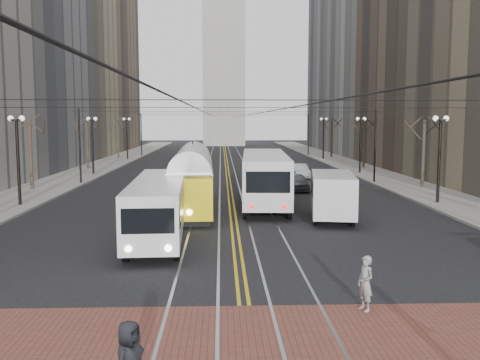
{
  "coord_description": "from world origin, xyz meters",
  "views": [
    {
      "loc": [
        -0.69,
        -16.64,
        5.62
      ],
      "look_at": [
        0.14,
        6.51,
        3.0
      ],
      "focal_mm": 40.0,
      "sensor_mm": 36.0,
      "label": 1
    }
  ],
  "objects": [
    {
      "name": "ground",
      "position": [
        0.0,
        0.0,
        0.0
      ],
      "size": [
        260.0,
        260.0,
        0.0
      ],
      "primitive_type": "plane",
      "color": "black",
      "rests_on": "ground"
    },
    {
      "name": "sidewalk_left",
      "position": [
        -15.0,
        45.0,
        0.07
      ],
      "size": [
        5.0,
        140.0,
        0.15
      ],
      "primitive_type": "cube",
      "color": "gray",
      "rests_on": "ground"
    },
    {
      "name": "sidewalk_right",
      "position": [
        15.0,
        45.0,
        0.07
      ],
      "size": [
        5.0,
        140.0,
        0.15
      ],
      "primitive_type": "cube",
      "color": "gray",
      "rests_on": "ground"
    },
    {
      "name": "crosswalk_band",
      "position": [
        0.0,
        -4.0,
        0.01
      ],
      "size": [
        25.0,
        6.0,
        0.01
      ],
      "primitive_type": "cube",
      "color": "brown",
      "rests_on": "ground"
    },
    {
      "name": "streetcar_rails",
      "position": [
        0.0,
        45.0,
        0.0
      ],
      "size": [
        4.8,
        130.0,
        0.02
      ],
      "primitive_type": "cube",
      "color": "gray",
      "rests_on": "ground"
    },
    {
      "name": "centre_lines",
      "position": [
        0.0,
        45.0,
        0.01
      ],
      "size": [
        0.42,
        130.0,
        0.01
      ],
      "primitive_type": "cube",
      "color": "gold",
      "rests_on": "ground"
    },
    {
      "name": "building_left_mid",
      "position": [
        -25.5,
        46.0,
        17.0
      ],
      "size": [
        16.0,
        20.0,
        34.0
      ],
      "primitive_type": "cube",
      "color": "slate",
      "rests_on": "ground"
    },
    {
      "name": "building_left_far",
      "position": [
        -25.5,
        86.0,
        20.0
      ],
      "size": [
        16.0,
        20.0,
        40.0
      ],
      "primitive_type": "cube",
      "color": "brown",
      "rests_on": "ground"
    },
    {
      "name": "building_right_mid",
      "position": [
        25.5,
        46.0,
        17.0
      ],
      "size": [
        16.0,
        20.0,
        34.0
      ],
      "primitive_type": "cube",
      "color": "brown",
      "rests_on": "ground"
    },
    {
      "name": "building_right_far",
      "position": [
        25.5,
        86.0,
        20.0
      ],
      "size": [
        16.0,
        20.0,
        40.0
      ],
      "primitive_type": "cube",
      "color": "slate",
      "rests_on": "ground"
    },
    {
      "name": "lamp_posts",
      "position": [
        -0.0,
        28.75,
        2.8
      ],
      "size": [
        27.6,
        57.2,
        5.6
      ],
      "color": "black",
      "rests_on": "ground"
    },
    {
      "name": "street_trees",
      "position": [
        0.0,
        35.25,
        2.8
      ],
      "size": [
        31.68,
        53.28,
        5.6
      ],
      "color": "#382D23",
      "rests_on": "ground"
    },
    {
      "name": "trolley_wires",
      "position": [
        0.0,
        34.83,
        3.77
      ],
      "size": [
        25.96,
        120.0,
        6.6
      ],
      "color": "black",
      "rests_on": "ground"
    },
    {
      "name": "transit_bus",
      "position": [
        -3.67,
        8.65,
        1.39
      ],
      "size": [
        2.8,
        11.2,
        2.78
      ],
      "primitive_type": "cube",
      "rotation": [
        0.0,
        0.0,
        0.04
      ],
      "color": "silver",
      "rests_on": "ground"
    },
    {
      "name": "streetcar",
      "position": [
        -2.5,
        16.97,
        1.54
      ],
      "size": [
        2.79,
        13.16,
        3.09
      ],
      "primitive_type": "cube",
      "rotation": [
        0.0,
        0.0,
        0.03
      ],
      "color": "yellow",
      "rests_on": "ground"
    },
    {
      "name": "rear_bus",
      "position": [
        2.2,
        18.47,
        1.68
      ],
      "size": [
        3.49,
        13.03,
        3.37
      ],
      "primitive_type": "cube",
      "rotation": [
        0.0,
        0.0,
        -0.05
      ],
      "color": "silver",
      "rests_on": "ground"
    },
    {
      "name": "cargo_van",
      "position": [
        5.57,
        12.87,
        1.3
      ],
      "size": [
        3.13,
        6.15,
        2.6
      ],
      "primitive_type": "cube",
      "rotation": [
        0.0,
        0.0,
        -0.15
      ],
      "color": "silver",
      "rests_on": "ground"
    },
    {
      "name": "sedan_grey",
      "position": [
        5.33,
        25.31,
        0.69
      ],
      "size": [
        1.64,
        4.06,
        1.38
      ],
      "primitive_type": "imported",
      "rotation": [
        0.0,
        0.0,
        0.0
      ],
      "color": "#3E4246",
      "rests_on": "ground"
    },
    {
      "name": "sedan_silver",
      "position": [
        6.86,
        34.34,
        0.68
      ],
      "size": [
        1.63,
        4.2,
        1.36
      ],
      "primitive_type": "imported",
      "rotation": [
        0.0,
        0.0,
        0.04
      ],
      "color": "#9C9FA3",
      "rests_on": "ground"
    },
    {
      "name": "pedestrian_b",
      "position": [
        3.56,
        -1.5,
        0.83
      ],
      "size": [
        0.58,
        0.7,
        1.64
      ],
      "primitive_type": "imported",
      "rotation": [
        0.0,
        0.0,
        5.07
      ],
      "color": "gray",
      "rests_on": "crosswalk_band"
    }
  ]
}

